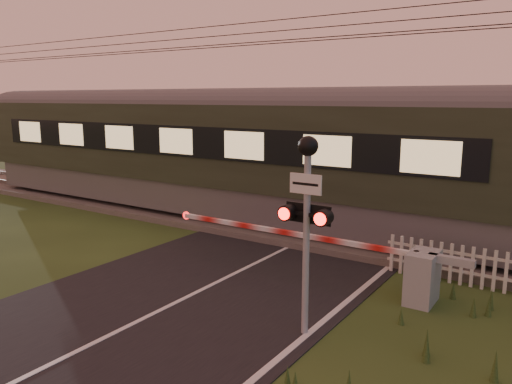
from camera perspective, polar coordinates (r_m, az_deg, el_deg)
The scene contains 7 objects.
ground at distance 9.70m, azimuth -11.24°, elevation -13.41°, with size 160.00×160.00×0.00m, color #273915.
road at distance 9.54m, azimuth -12.18°, elevation -13.81°, with size 6.00×140.00×0.03m.
track_bed at distance 14.72m, azimuth 6.86°, elevation -4.56°, with size 140.00×3.40×0.39m.
overhead_wires at distance 14.31m, azimuth 7.39°, elevation 17.86°, with size 120.00×0.62×0.62m.
boom_gate at distance 10.37m, azimuth 16.45°, elevation -8.59°, with size 7.05×0.79×1.05m.
crossing_signal at distance 8.06m, azimuth 5.84°, elevation -1.02°, with size 0.85×0.35×3.35m.
picket_fence at distance 11.53m, azimuth 22.42°, elevation -7.72°, with size 3.22×0.07×0.88m.
Camera 1 is at (6.33, -6.21, 3.94)m, focal length 35.00 mm.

